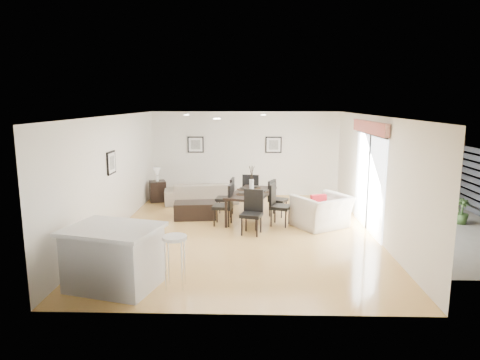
{
  "coord_description": "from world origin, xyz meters",
  "views": [
    {
      "loc": [
        0.21,
        -9.69,
        3.01
      ],
      "look_at": [
        -0.07,
        0.4,
        1.16
      ],
      "focal_mm": 32.0,
      "sensor_mm": 36.0,
      "label": 1
    }
  ],
  "objects_px": {
    "armchair": "(322,211)",
    "dining_chair_foot": "(251,190)",
    "coffee_table": "(195,210)",
    "dining_chair_enear": "(277,202)",
    "dining_table": "(252,195)",
    "kitchen_island": "(114,257)",
    "dining_chair_efar": "(275,196)",
    "dining_chair_wnear": "(226,202)",
    "side_table": "(158,191)",
    "sofa": "(202,193)",
    "dining_chair_head": "(252,209)",
    "bar_stool": "(175,243)",
    "dining_chair_wfar": "(228,195)"
  },
  "relations": [
    {
      "from": "armchair",
      "to": "coffee_table",
      "type": "bearing_deg",
      "value": -45.23
    },
    {
      "from": "dining_chair_wnear",
      "to": "dining_chair_wfar",
      "type": "relative_size",
      "value": 1.01
    },
    {
      "from": "dining_chair_efar",
      "to": "coffee_table",
      "type": "xyz_separation_m",
      "value": [
        -2.11,
        -0.33,
        -0.32
      ]
    },
    {
      "from": "sofa",
      "to": "dining_chair_wnear",
      "type": "relative_size",
      "value": 2.12
    },
    {
      "from": "dining_table",
      "to": "coffee_table",
      "type": "bearing_deg",
      "value": -168.49
    },
    {
      "from": "dining_chair_enear",
      "to": "dining_chair_wfar",
      "type": "bearing_deg",
      "value": 73.67
    },
    {
      "from": "sofa",
      "to": "dining_table",
      "type": "relative_size",
      "value": 1.11
    },
    {
      "from": "dining_chair_wnear",
      "to": "dining_chair_enear",
      "type": "xyz_separation_m",
      "value": [
        1.25,
        0.04,
        0.0
      ]
    },
    {
      "from": "dining_chair_efar",
      "to": "bar_stool",
      "type": "xyz_separation_m",
      "value": [
        -1.87,
        -4.57,
        0.22
      ]
    },
    {
      "from": "side_table",
      "to": "sofa",
      "type": "bearing_deg",
      "value": -8.61
    },
    {
      "from": "armchair",
      "to": "dining_chair_foot",
      "type": "height_order",
      "value": "dining_chair_foot"
    },
    {
      "from": "sofa",
      "to": "dining_chair_wnear",
      "type": "xyz_separation_m",
      "value": [
        0.88,
        -2.29,
        0.26
      ]
    },
    {
      "from": "armchair",
      "to": "dining_chair_efar",
      "type": "height_order",
      "value": "dining_chair_efar"
    },
    {
      "from": "dining_chair_efar",
      "to": "sofa",
      "type": "bearing_deg",
      "value": 83.27
    },
    {
      "from": "dining_table",
      "to": "dining_chair_wnear",
      "type": "distance_m",
      "value": 0.78
    },
    {
      "from": "dining_table",
      "to": "kitchen_island",
      "type": "bearing_deg",
      "value": -101.59
    },
    {
      "from": "dining_chair_efar",
      "to": "dining_chair_foot",
      "type": "xyz_separation_m",
      "value": [
        -0.65,
        0.62,
        0.04
      ]
    },
    {
      "from": "dining_chair_enear",
      "to": "dining_chair_foot",
      "type": "distance_m",
      "value": 1.64
    },
    {
      "from": "dining_chair_enear",
      "to": "bar_stool",
      "type": "height_order",
      "value": "dining_chair_enear"
    },
    {
      "from": "side_table",
      "to": "kitchen_island",
      "type": "distance_m",
      "value": 6.17
    },
    {
      "from": "dining_chair_head",
      "to": "kitchen_island",
      "type": "xyz_separation_m",
      "value": [
        -2.27,
        -2.99,
        -0.05
      ]
    },
    {
      "from": "dining_chair_efar",
      "to": "dining_chair_wnear",
      "type": "bearing_deg",
      "value": 152.25
    },
    {
      "from": "dining_table",
      "to": "dining_chair_wfar",
      "type": "distance_m",
      "value": 0.77
    },
    {
      "from": "sofa",
      "to": "armchair",
      "type": "distance_m",
      "value": 4.02
    },
    {
      "from": "armchair",
      "to": "sofa",
      "type": "bearing_deg",
      "value": -69.33
    },
    {
      "from": "dining_table",
      "to": "dining_chair_head",
      "type": "relative_size",
      "value": 1.93
    },
    {
      "from": "armchair",
      "to": "dining_chair_wnear",
      "type": "xyz_separation_m",
      "value": [
        -2.33,
        0.12,
        0.18
      ]
    },
    {
      "from": "sofa",
      "to": "dining_chair_foot",
      "type": "xyz_separation_m",
      "value": [
        1.49,
        -0.74,
        0.25
      ]
    },
    {
      "from": "dining_chair_wnear",
      "to": "coffee_table",
      "type": "xyz_separation_m",
      "value": [
        -0.85,
        0.6,
        -0.36
      ]
    },
    {
      "from": "dining_table",
      "to": "dining_chair_efar",
      "type": "height_order",
      "value": "dining_chair_efar"
    },
    {
      "from": "sofa",
      "to": "kitchen_island",
      "type": "bearing_deg",
      "value": 72.99
    },
    {
      "from": "armchair",
      "to": "dining_chair_head",
      "type": "height_order",
      "value": "dining_chair_head"
    },
    {
      "from": "dining_chair_efar",
      "to": "armchair",
      "type": "bearing_deg",
      "value": -108.97
    },
    {
      "from": "dining_chair_wnear",
      "to": "dining_table",
      "type": "bearing_deg",
      "value": 133.09
    },
    {
      "from": "bar_stool",
      "to": "dining_chair_wnear",
      "type": "bearing_deg",
      "value": 80.4
    },
    {
      "from": "dining_chair_enear",
      "to": "dining_table",
      "type": "bearing_deg",
      "value": 74.28
    },
    {
      "from": "sofa",
      "to": "dining_chair_enear",
      "type": "distance_m",
      "value": 3.11
    },
    {
      "from": "side_table",
      "to": "bar_stool",
      "type": "height_order",
      "value": "bar_stool"
    },
    {
      "from": "dining_chair_foot",
      "to": "armchair",
      "type": "bearing_deg",
      "value": 144.08
    },
    {
      "from": "coffee_table",
      "to": "side_table",
      "type": "bearing_deg",
      "value": 119.89
    },
    {
      "from": "dining_chair_head",
      "to": "side_table",
      "type": "xyz_separation_m",
      "value": [
        -2.89,
        3.14,
        -0.25
      ]
    },
    {
      "from": "dining_chair_enear",
      "to": "armchair",
      "type": "bearing_deg",
      "value": -80.62
    },
    {
      "from": "bar_stool",
      "to": "side_table",
      "type": "bearing_deg",
      "value": 104.92
    },
    {
      "from": "dining_chair_foot",
      "to": "dining_chair_head",
      "type": "bearing_deg",
      "value": 99.24
    },
    {
      "from": "dining_chair_enear",
      "to": "dining_chair_head",
      "type": "relative_size",
      "value": 1.01
    },
    {
      "from": "dining_chair_enear",
      "to": "dining_chair_efar",
      "type": "bearing_deg",
      "value": 17.28
    },
    {
      "from": "dining_chair_wfar",
      "to": "dining_chair_foot",
      "type": "distance_m",
      "value": 0.9
    },
    {
      "from": "dining_chair_wnear",
      "to": "dining_chair_foot",
      "type": "bearing_deg",
      "value": 165.48
    },
    {
      "from": "coffee_table",
      "to": "bar_stool",
      "type": "xyz_separation_m",
      "value": [
        0.24,
        -4.23,
        0.54
      ]
    },
    {
      "from": "sofa",
      "to": "kitchen_island",
      "type": "height_order",
      "value": "kitchen_island"
    }
  ]
}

